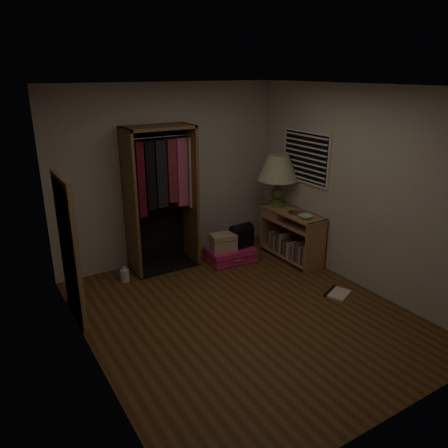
{
  "coord_description": "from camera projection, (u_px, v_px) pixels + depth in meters",
  "views": [
    {
      "loc": [
        -2.58,
        -3.75,
        2.76
      ],
      "look_at": [
        0.3,
        0.95,
        0.8
      ],
      "focal_mm": 35.0,
      "sensor_mm": 36.0,
      "label": 1
    }
  ],
  "objects": [
    {
      "name": "black_bag",
      "position": [
        241.0,
        235.0,
        6.59
      ],
      "size": [
        0.34,
        0.24,
        0.36
      ],
      "rotation": [
        0.0,
        0.0,
        0.08
      ],
      "color": "black",
      "rests_on": "pink_suitcase"
    },
    {
      "name": "floor_book",
      "position": [
        336.0,
        293.0,
        5.67
      ],
      "size": [
        0.4,
        0.36,
        0.03
      ],
      "rotation": [
        0.0,
        0.0,
        0.4
      ],
      "color": "#F0E6CA",
      "rests_on": "ground"
    },
    {
      "name": "train_case",
      "position": [
        223.0,
        242.0,
        6.46
      ],
      "size": [
        0.41,
        0.32,
        0.27
      ],
      "rotation": [
        0.0,
        0.0,
        -0.18
      ],
      "color": "tan",
      "rests_on": "pink_suitcase"
    },
    {
      "name": "open_wardrobe",
      "position": [
        162.0,
        186.0,
        6.11
      ],
      "size": [
        1.01,
        0.5,
        2.05
      ],
      "color": "brown",
      "rests_on": "ground"
    },
    {
      "name": "ground",
      "position": [
        244.0,
        314.0,
        5.2
      ],
      "size": [
        4.0,
        4.0,
        0.0
      ],
      "primitive_type": "plane",
      "color": "#513217",
      "rests_on": "ground"
    },
    {
      "name": "table_lamp",
      "position": [
        278.0,
        169.0,
        6.64
      ],
      "size": [
        0.7,
        0.7,
        0.79
      ],
      "rotation": [
        0.0,
        0.0,
        -0.11
      ],
      "color": "#49582B",
      "rests_on": "console_bookshelf"
    },
    {
      "name": "white_jug",
      "position": [
        125.0,
        275.0,
        5.99
      ],
      "size": [
        0.13,
        0.13,
        0.21
      ],
      "rotation": [
        0.0,
        0.0,
        -0.07
      ],
      "color": "silver",
      "rests_on": "ground"
    },
    {
      "name": "brass_tray",
      "position": [
        296.0,
        213.0,
        6.45
      ],
      "size": [
        0.31,
        0.31,
        0.01
      ],
      "rotation": [
        0.0,
        0.0,
        -0.4
      ],
      "color": "olive",
      "rests_on": "console_bookshelf"
    },
    {
      "name": "room_walls",
      "position": [
        250.0,
        191.0,
        4.77
      ],
      "size": [
        3.52,
        4.02,
        2.6
      ],
      "color": "beige",
      "rests_on": "ground"
    },
    {
      "name": "console_bookshelf",
      "position": [
        290.0,
        233.0,
        6.66
      ],
      "size": [
        0.42,
        1.12,
        0.75
      ],
      "color": "#A5744F",
      "rests_on": "ground"
    },
    {
      "name": "ceramic_bowl",
      "position": [
        305.0,
        217.0,
        6.21
      ],
      "size": [
        0.21,
        0.21,
        0.05
      ],
      "primitive_type": "imported",
      "rotation": [
        0.0,
        0.0,
        -0.05
      ],
      "color": "#AECEAC",
      "rests_on": "console_bookshelf"
    },
    {
      "name": "pink_suitcase",
      "position": [
        230.0,
        255.0,
        6.6
      ],
      "size": [
        0.75,
        0.58,
        0.22
      ],
      "rotation": [
        0.0,
        0.0,
        -0.1
      ],
      "color": "#D91A62",
      "rests_on": "ground"
    },
    {
      "name": "floor_mirror",
      "position": [
        69.0,
        250.0,
        4.88
      ],
      "size": [
        0.06,
        0.8,
        1.7
      ],
      "color": "#A0794D",
      "rests_on": "ground"
    }
  ]
}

